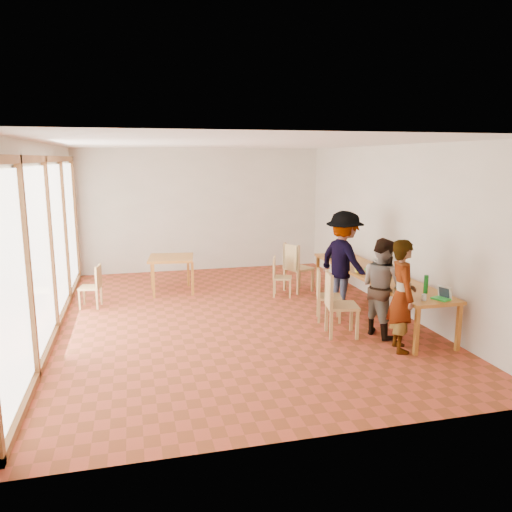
# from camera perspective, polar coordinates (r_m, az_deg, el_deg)

# --- Properties ---
(ground) EXTENTS (8.00, 8.00, 0.00)m
(ground) POSITION_cam_1_polar(r_m,az_deg,el_deg) (8.89, -2.51, -6.99)
(ground) COLOR #A94128
(ground) RESTS_ON ground
(wall_back) EXTENTS (6.00, 0.10, 3.00)m
(wall_back) POSITION_cam_1_polar(r_m,az_deg,el_deg) (12.46, -6.28, 5.24)
(wall_back) COLOR beige
(wall_back) RESTS_ON ground
(wall_front) EXTENTS (6.00, 0.10, 3.00)m
(wall_front) POSITION_cam_1_polar(r_m,az_deg,el_deg) (4.77, 7.06, -4.30)
(wall_front) COLOR beige
(wall_front) RESTS_ON ground
(wall_right) EXTENTS (0.10, 8.00, 3.00)m
(wall_right) POSITION_cam_1_polar(r_m,az_deg,el_deg) (9.60, 15.27, 3.17)
(wall_right) COLOR beige
(wall_right) RESTS_ON ground
(window_wall) EXTENTS (0.10, 8.00, 3.00)m
(window_wall) POSITION_cam_1_polar(r_m,az_deg,el_deg) (8.48, -22.61, 1.70)
(window_wall) COLOR white
(window_wall) RESTS_ON ground
(ceiling) EXTENTS (6.00, 8.00, 0.04)m
(ceiling) POSITION_cam_1_polar(r_m,az_deg,el_deg) (8.46, -2.69, 12.85)
(ceiling) COLOR white
(ceiling) RESTS_ON wall_back
(communal_table) EXTENTS (0.80, 4.00, 0.75)m
(communal_table) POSITION_cam_1_polar(r_m,az_deg,el_deg) (9.17, 13.46, -2.17)
(communal_table) COLOR #AC6C26
(communal_table) RESTS_ON ground
(side_table) EXTENTS (0.90, 0.90, 0.75)m
(side_table) POSITION_cam_1_polar(r_m,az_deg,el_deg) (10.51, -9.68, -0.53)
(side_table) COLOR #AC6C26
(side_table) RESTS_ON ground
(chair_near) EXTENTS (0.56, 0.56, 0.54)m
(chair_near) POSITION_cam_1_polar(r_m,az_deg,el_deg) (7.92, 9.06, -4.70)
(chair_near) COLOR tan
(chair_near) RESTS_ON ground
(chair_mid) EXTENTS (0.51, 0.51, 0.47)m
(chair_mid) POSITION_cam_1_polar(r_m,az_deg,el_deg) (8.66, 7.74, -3.86)
(chair_mid) COLOR tan
(chair_mid) RESTS_ON ground
(chair_far) EXTENTS (0.48, 0.48, 0.43)m
(chair_far) POSITION_cam_1_polar(r_m,az_deg,el_deg) (10.11, 2.55, -1.88)
(chair_far) COLOR tan
(chair_far) RESTS_ON ground
(chair_empty) EXTENTS (0.63, 0.63, 0.55)m
(chair_empty) POSITION_cam_1_polar(r_m,az_deg,el_deg) (10.40, 4.48, -0.75)
(chair_empty) COLOR tan
(chair_empty) RESTS_ON ground
(chair_spare) EXTENTS (0.44, 0.44, 0.43)m
(chair_spare) POSITION_cam_1_polar(r_m,az_deg,el_deg) (9.81, -18.00, -2.81)
(chair_spare) COLOR tan
(chair_spare) RESTS_ON ground
(person_near) EXTENTS (0.52, 0.67, 1.64)m
(person_near) POSITION_cam_1_polar(r_m,az_deg,el_deg) (7.48, 16.37, -4.38)
(person_near) COLOR gray
(person_near) RESTS_ON ground
(person_mid) EXTENTS (0.76, 0.88, 1.56)m
(person_mid) POSITION_cam_1_polar(r_m,az_deg,el_deg) (8.07, 14.25, -3.45)
(person_mid) COLOR gray
(person_mid) RESTS_ON ground
(person_far) EXTENTS (1.01, 1.33, 1.82)m
(person_far) POSITION_cam_1_polar(r_m,az_deg,el_deg) (9.32, 10.01, -0.50)
(person_far) COLOR gray
(person_far) RESTS_ON ground
(laptop_near) EXTENTS (0.27, 0.28, 0.20)m
(laptop_near) POSITION_cam_1_polar(r_m,az_deg,el_deg) (7.74, 20.55, -4.26)
(laptop_near) COLOR green
(laptop_near) RESTS_ON communal_table
(laptop_mid) EXTENTS (0.24, 0.27, 0.20)m
(laptop_mid) POSITION_cam_1_polar(r_m,az_deg,el_deg) (9.29, 13.22, -1.35)
(laptop_mid) COLOR green
(laptop_mid) RESTS_ON communal_table
(laptop_far) EXTENTS (0.21, 0.24, 0.19)m
(laptop_far) POSITION_cam_1_polar(r_m,az_deg,el_deg) (9.45, 13.42, -1.15)
(laptop_far) COLOR green
(laptop_far) RESTS_ON communal_table
(yellow_mug) EXTENTS (0.12, 0.12, 0.09)m
(yellow_mug) POSITION_cam_1_polar(r_m,az_deg,el_deg) (9.09, 11.56, -1.60)
(yellow_mug) COLOR yellow
(yellow_mug) RESTS_ON communal_table
(green_bottle) EXTENTS (0.07, 0.07, 0.28)m
(green_bottle) POSITION_cam_1_polar(r_m,az_deg,el_deg) (7.97, 18.85, -3.07)
(green_bottle) COLOR #13671C
(green_bottle) RESTS_ON communal_table
(clear_glass) EXTENTS (0.07, 0.07, 0.09)m
(clear_glass) POSITION_cam_1_polar(r_m,az_deg,el_deg) (7.59, 18.65, -4.50)
(clear_glass) COLOR silver
(clear_glass) RESTS_ON communal_table
(condiment_cup) EXTENTS (0.08, 0.08, 0.06)m
(condiment_cup) POSITION_cam_1_polar(r_m,az_deg,el_deg) (8.91, 13.62, -2.06)
(condiment_cup) COLOR white
(condiment_cup) RESTS_ON communal_table
(pink_phone) EXTENTS (0.05, 0.10, 0.01)m
(pink_phone) POSITION_cam_1_polar(r_m,az_deg,el_deg) (8.56, 16.29, -2.88)
(pink_phone) COLOR #DA3C85
(pink_phone) RESTS_ON communal_table
(black_pouch) EXTENTS (0.16, 0.26, 0.09)m
(black_pouch) POSITION_cam_1_polar(r_m,az_deg,el_deg) (10.41, 8.59, 0.10)
(black_pouch) COLOR black
(black_pouch) RESTS_ON communal_table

